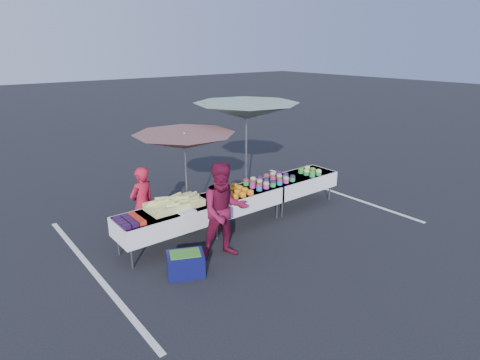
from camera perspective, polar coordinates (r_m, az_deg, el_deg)
ground at (r=8.80m, az=0.00°, el=-6.18°), size 80.00×80.00×0.00m
stripe_left at (r=7.48m, az=-20.07°, el=-12.17°), size 0.10×5.00×0.00m
stripe_right at (r=10.93m, az=13.28°, el=-1.65°), size 0.10×5.00×0.00m
table_left at (r=7.68m, az=-10.65°, el=-5.61°), size 1.86×0.81×0.75m
table_center at (r=8.57m, az=0.00°, el=-2.64°), size 1.86×0.81×0.75m
table_right at (r=9.73m, az=8.35°, el=-0.24°), size 1.86×0.81×0.75m
berry_punnets at (r=7.28m, az=-15.47°, el=-5.59°), size 0.40×0.54×0.08m
corn_pile at (r=7.72m, az=-9.24°, el=-3.30°), size 1.16×0.57×0.26m
plastic_bags at (r=7.49m, az=-7.63°, el=-4.47°), size 0.30×0.25×0.05m
carrot_bowls at (r=8.35m, az=-1.30°, el=-1.66°), size 0.75×0.69×0.11m
potato_cups at (r=9.01m, az=4.24°, el=0.05°), size 1.14×0.58×0.16m
bean_baskets at (r=9.77m, az=9.89°, el=1.25°), size 0.36×0.50×0.15m
vendor at (r=8.00m, az=-13.71°, el=-3.44°), size 0.63×0.51×1.52m
customer at (r=7.15m, az=-2.27°, el=-4.43°), size 1.05×0.93×1.79m
umbrella_left at (r=7.99m, az=-7.88°, el=5.37°), size 2.56×2.56×2.08m
umbrella_right at (r=9.24m, az=0.91°, el=9.67°), size 2.76×2.76×2.49m
storage_bin at (r=6.95m, az=-7.75°, el=-11.68°), size 0.74×0.66×0.40m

